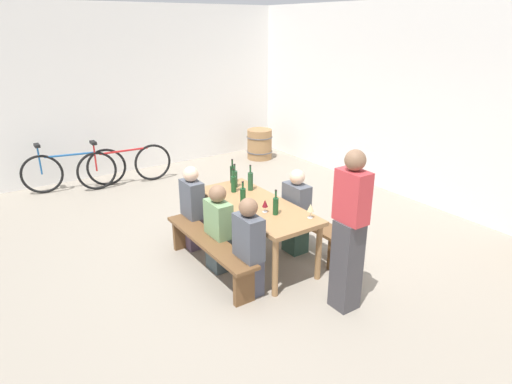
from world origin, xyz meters
TOP-DOWN VIEW (x-y plane):
  - ground_plane at (0.00, 0.00)m, footprint 24.00×24.00m
  - back_wall at (0.00, 3.45)m, footprint 14.00×0.20m
  - side_wall at (-4.53, 0.00)m, footprint 0.20×7.29m
  - tasting_table at (0.00, 0.00)m, footprint 1.82×0.74m
  - bench_near at (0.00, -0.67)m, footprint 1.72×0.30m
  - bench_far at (0.00, 0.67)m, footprint 1.72×0.30m
  - wine_bottle_0 at (-0.50, -0.02)m, footprint 0.07×0.07m
  - wine_bottle_1 at (0.40, -0.00)m, footprint 0.07×0.07m
  - wine_bottle_2 at (-0.07, -0.15)m, footprint 0.07×0.07m
  - wine_bottle_3 at (-0.43, 0.20)m, footprint 0.07×0.07m
  - wine_bottle_4 at (-0.82, 0.16)m, footprint 0.07×0.07m
  - wine_bottle_5 at (-0.64, 0.09)m, footprint 0.08×0.08m
  - wine_glass_0 at (0.28, -0.06)m, footprint 0.07×0.07m
  - wine_glass_1 at (0.71, 0.27)m, footprint 0.08×0.08m
  - seated_guest_near_0 at (-0.71, -0.52)m, footprint 0.35×0.24m
  - seated_guest_near_1 at (-0.02, -0.52)m, footprint 0.38×0.24m
  - seated_guest_near_2 at (0.63, -0.52)m, footprint 0.36×0.24m
  - seated_guest_far_0 at (0.15, 0.52)m, footprint 0.37×0.24m
  - standing_host at (1.40, 0.18)m, footprint 0.33×0.24m
  - wine_barrel at (-3.67, 2.59)m, footprint 0.57×0.57m
  - parked_bicycle_0 at (-3.64, -0.46)m, footprint 0.21×1.73m
  - parked_bicycle_1 at (-3.91, -1.29)m, footprint 0.42×1.75m

SIDE VIEW (x-z plane):
  - ground_plane at x=0.00m, z-range 0.00..0.00m
  - wine_barrel at x=-3.67m, z-range 0.00..0.65m
  - bench_near at x=0.00m, z-range 0.12..0.57m
  - bench_far at x=0.00m, z-range 0.12..0.57m
  - parked_bicycle_0 at x=-3.64m, z-range -0.08..0.82m
  - parked_bicycle_1 at x=-3.91m, z-range -0.08..0.82m
  - seated_guest_near_1 at x=-0.02m, z-range -0.03..1.06m
  - seated_guest_far_0 at x=0.15m, z-range -0.03..1.10m
  - seated_guest_near_0 at x=-0.71m, z-range -0.02..1.11m
  - seated_guest_near_2 at x=0.63m, z-range -0.02..1.11m
  - tasting_table at x=0.00m, z-range 0.29..1.04m
  - standing_host at x=1.40m, z-range -0.01..1.71m
  - wine_glass_0 at x=0.28m, z-range 0.78..0.93m
  - wine_bottle_1 at x=0.40m, z-range 0.71..1.01m
  - wine_bottle_2 at x=-0.07m, z-range 0.71..1.01m
  - wine_bottle_0 at x=-0.50m, z-range 0.71..1.02m
  - wine_bottle_5 at x=-0.64m, z-range 0.71..1.03m
  - wine_glass_1 at x=0.71m, z-range 0.79..0.96m
  - wine_bottle_4 at x=-0.82m, z-range 0.71..1.05m
  - wine_bottle_3 at x=-0.43m, z-range 0.71..1.05m
  - back_wall at x=0.00m, z-range 0.00..3.20m
  - side_wall at x=-4.53m, z-range 0.00..3.20m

